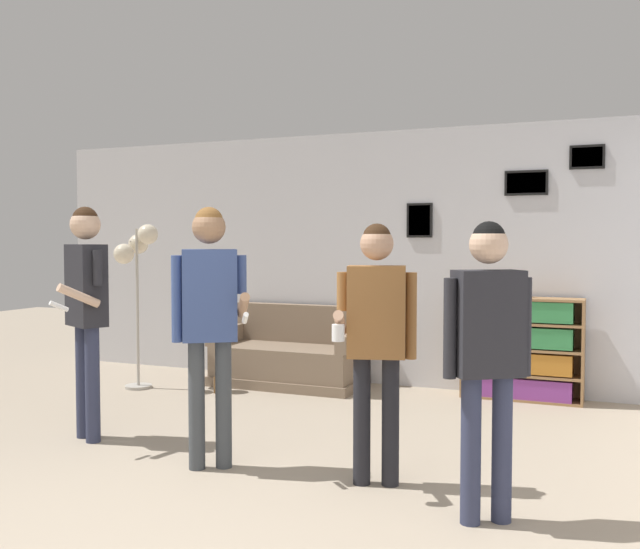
% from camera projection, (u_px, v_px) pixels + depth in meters
% --- Properties ---
extents(wall_back, '(8.02, 0.08, 2.70)m').
position_uv_depth(wall_back, '(376.00, 258.00, 7.65)').
color(wall_back, silver).
rests_on(wall_back, ground_plane).
extents(couch, '(1.60, 0.80, 0.84)m').
position_uv_depth(couch, '(290.00, 358.00, 7.63)').
color(couch, '#7A6651').
rests_on(couch, ground_plane).
extents(bookshelf, '(1.14, 0.30, 0.99)m').
position_uv_depth(bookshelf, '(522.00, 349.00, 6.89)').
color(bookshelf, olive).
rests_on(bookshelf, ground_plane).
extents(floor_lamp, '(0.42, 0.45, 1.71)m').
position_uv_depth(floor_lamp, '(137.00, 258.00, 7.39)').
color(floor_lamp, '#ADA89E').
rests_on(floor_lamp, ground_plane).
extents(person_player_foreground_left, '(0.45, 0.60, 1.80)m').
position_uv_depth(person_player_foreground_left, '(86.00, 295.00, 5.46)').
color(person_player_foreground_left, '#2D334C').
rests_on(person_player_foreground_left, ground_plane).
extents(person_player_foreground_center, '(0.61, 0.37, 1.77)m').
position_uv_depth(person_player_foreground_center, '(209.00, 307.00, 4.77)').
color(person_player_foreground_center, '#3D4247').
rests_on(person_player_foreground_center, ground_plane).
extents(person_watcher_holding_cup, '(0.48, 0.50, 1.65)m').
position_uv_depth(person_watcher_holding_cup, '(376.00, 326.00, 4.45)').
color(person_watcher_holding_cup, black).
rests_on(person_watcher_holding_cup, ground_plane).
extents(person_spectator_near_bookshelf, '(0.43, 0.36, 1.65)m').
position_uv_depth(person_spectator_near_bookshelf, '(488.00, 340.00, 3.85)').
color(person_spectator_near_bookshelf, '#2D334C').
rests_on(person_spectator_near_bookshelf, ground_plane).
extents(bottle_on_floor, '(0.06, 0.06, 0.24)m').
position_uv_depth(bottle_on_floor, '(217.00, 384.00, 7.19)').
color(bottle_on_floor, brown).
rests_on(bottle_on_floor, ground_plane).
extents(drinking_cup, '(0.08, 0.08, 0.11)m').
position_uv_depth(drinking_cup, '(527.00, 292.00, 6.85)').
color(drinking_cup, white).
rests_on(drinking_cup, bookshelf).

